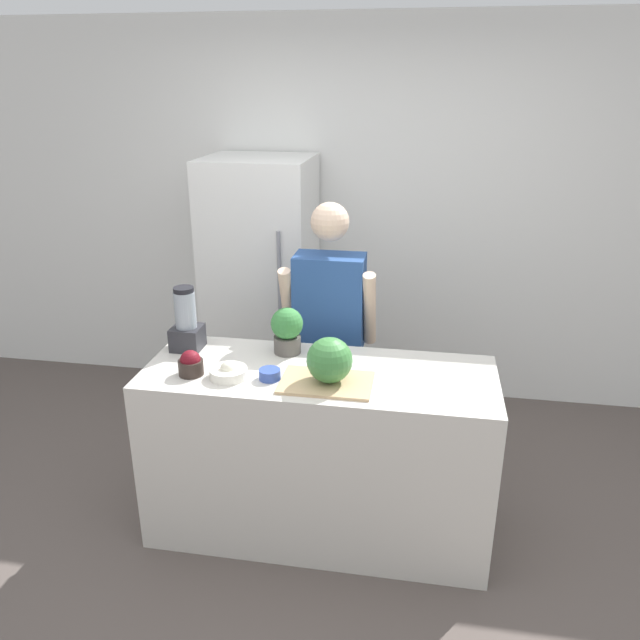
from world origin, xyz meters
name	(u,v)px	position (x,y,z in m)	size (l,w,h in m)	color
ground_plane	(307,568)	(0.00, 0.00, 0.00)	(14.00, 14.00, 0.00)	#564C47
wall_back	(360,217)	(0.00, 1.97, 1.30)	(8.00, 0.06, 2.60)	white
counter_island	(319,452)	(0.00, 0.32, 0.45)	(1.68, 0.64, 0.90)	beige
refrigerator	(262,287)	(-0.62, 1.60, 0.87)	(0.69, 0.68, 1.74)	white
person	(329,339)	(-0.04, 0.91, 0.82)	(0.53, 0.26, 1.59)	gray
cutting_board	(326,383)	(0.06, 0.20, 0.90)	(0.42, 0.28, 0.01)	tan
watermelon	(330,360)	(0.07, 0.20, 1.02)	(0.21, 0.21, 0.21)	#3D7F3D
bowl_cherries	(191,364)	(-0.59, 0.19, 0.95)	(0.12, 0.12, 0.12)	#2D231E
bowl_cream	(228,372)	(-0.40, 0.18, 0.93)	(0.18, 0.18, 0.08)	white
bowl_small_blue	(270,374)	(-0.21, 0.20, 0.92)	(0.10, 0.10, 0.05)	#334C9E
blender	(186,323)	(-0.71, 0.47, 1.04)	(0.15, 0.15, 0.33)	#28282D
potted_plant	(287,329)	(-0.20, 0.51, 1.02)	(0.16, 0.16, 0.24)	#514C47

